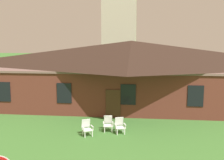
{
  "coord_description": "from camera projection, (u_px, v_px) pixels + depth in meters",
  "views": [
    {
      "loc": [
        0.99,
        -7.25,
        5.73
      ],
      "look_at": [
        -0.68,
        7.76,
        3.47
      ],
      "focal_mm": 44.23,
      "sensor_mm": 36.0,
      "label": 1
    }
  ],
  "objects": [
    {
      "name": "brick_building",
      "position": [
        131.0,
        72.0,
        24.6
      ],
      "size": [
        24.57,
        10.4,
        5.57
      ],
      "color": "brown",
      "rests_on": "ground"
    },
    {
      "name": "lawn_chair_by_porch",
      "position": [
        87.0,
        127.0,
        16.45
      ],
      "size": [
        0.82,
        0.86,
        0.96
      ],
      "color": "white",
      "rests_on": "ground"
    },
    {
      "name": "lawn_chair_left_end",
      "position": [
        120.0,
        125.0,
        16.87
      ],
      "size": [
        0.75,
        0.8,
        0.96
      ],
      "color": "white",
      "rests_on": "ground"
    },
    {
      "name": "lawn_chair_near_door",
      "position": [
        108.0,
        123.0,
        17.24
      ],
      "size": [
        0.7,
        0.74,
        0.96
      ],
      "color": "silver",
      "rests_on": "ground"
    },
    {
      "name": "dome_tower",
      "position": [
        120.0,
        16.0,
        40.52
      ],
      "size": [
        5.18,
        5.18,
        19.63
      ],
      "color": "#BCB29E",
      "rests_on": "ground"
    }
  ]
}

